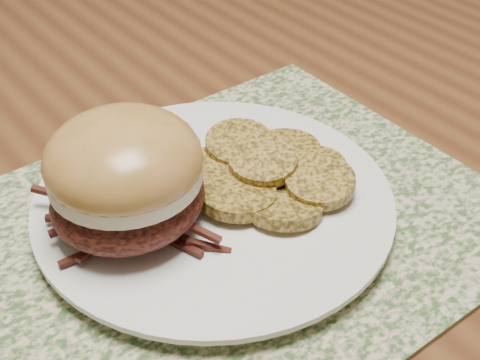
% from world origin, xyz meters
% --- Properties ---
extents(placemat, '(0.45, 0.33, 0.00)m').
position_xyz_m(placemat, '(0.21, -0.18, 0.75)').
color(placemat, '#39552C').
rests_on(placemat, dining_table).
extents(dinner_plate, '(0.26, 0.26, 0.02)m').
position_xyz_m(dinner_plate, '(0.23, -0.16, 0.76)').
color(dinner_plate, white).
rests_on(dinner_plate, placemat).
extents(pork_sandwich, '(0.15, 0.15, 0.09)m').
position_xyz_m(pork_sandwich, '(0.17, -0.15, 0.81)').
color(pork_sandwich, black).
rests_on(pork_sandwich, dinner_plate).
extents(roasted_potatoes, '(0.14, 0.16, 0.03)m').
position_xyz_m(roasted_potatoes, '(0.27, -0.17, 0.78)').
color(roasted_potatoes, olive).
rests_on(roasted_potatoes, dinner_plate).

